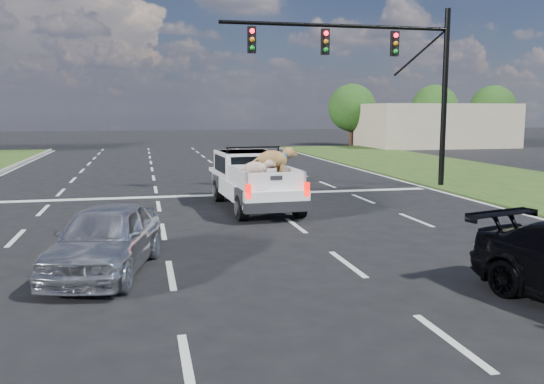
{
  "coord_description": "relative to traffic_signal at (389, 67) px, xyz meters",
  "views": [
    {
      "loc": [
        -2.19,
        -10.61,
        3.06
      ],
      "look_at": [
        0.65,
        2.0,
        1.22
      ],
      "focal_mm": 38.0,
      "sensor_mm": 36.0,
      "label": 1
    }
  ],
  "objects": [
    {
      "name": "ground",
      "position": [
        -7.2,
        -10.5,
        -4.73
      ],
      "size": [
        160.0,
        160.0,
        0.0
      ],
      "primitive_type": "plane",
      "color": "black",
      "rests_on": "ground"
    },
    {
      "name": "road_markings",
      "position": [
        -7.2,
        -3.94,
        -4.72
      ],
      "size": [
        17.75,
        60.0,
        0.01
      ],
      "color": "silver",
      "rests_on": "ground"
    },
    {
      "name": "traffic_signal",
      "position": [
        0.0,
        0.0,
        0.0
      ],
      "size": [
        9.11,
        0.31,
        7.0
      ],
      "color": "black",
      "rests_on": "ground"
    },
    {
      "name": "pickup_truck",
      "position": [
        -5.99,
        -3.44,
        -3.81
      ],
      "size": [
        2.22,
        5.26,
        1.94
      ],
      "rotation": [
        0.0,
        0.0,
        0.05
      ],
      "color": "black",
      "rests_on": "ground"
    },
    {
      "name": "tree_far_d",
      "position": [
        8.8,
        27.5,
        -1.44
      ],
      "size": [
        4.2,
        4.2,
        5.4
      ],
      "color": "#332114",
      "rests_on": "ground"
    },
    {
      "name": "tree_far_f",
      "position": [
        22.8,
        27.5,
        -1.44
      ],
      "size": [
        4.2,
        4.2,
        5.4
      ],
      "color": "#332114",
      "rests_on": "ground"
    },
    {
      "name": "silver_sedan",
      "position": [
        -10.13,
        -10.05,
        -4.06
      ],
      "size": [
        2.42,
        4.14,
        1.32
      ],
      "primitive_type": "imported",
      "rotation": [
        0.0,
        0.0,
        -0.23
      ],
      "color": "silver",
      "rests_on": "ground"
    },
    {
      "name": "tree_far_e",
      "position": [
        16.8,
        27.5,
        -1.44
      ],
      "size": [
        4.2,
        4.2,
        5.4
      ],
      "color": "#332114",
      "rests_on": "ground"
    },
    {
      "name": "building_right",
      "position": [
        14.8,
        23.5,
        -2.93
      ],
      "size": [
        12.0,
        7.0,
        3.6
      ],
      "primitive_type": "cube",
      "color": "tan",
      "rests_on": "ground"
    }
  ]
}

